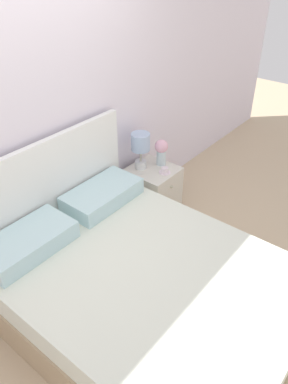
{
  "coord_description": "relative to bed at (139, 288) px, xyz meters",
  "views": [
    {
      "loc": [
        -1.41,
        -2.15,
        2.4
      ],
      "look_at": [
        0.54,
        -0.57,
        0.68
      ],
      "focal_mm": 35.0,
      "sensor_mm": 36.0,
      "label": 1
    }
  ],
  "objects": [
    {
      "name": "ground_plane",
      "position": [
        0.0,
        0.96,
        -0.29
      ],
      "size": [
        12.0,
        12.0,
        0.0
      ],
      "primitive_type": "plane",
      "color": "#CCB28E"
    },
    {
      "name": "wall_back",
      "position": [
        0.0,
        1.03,
        1.01
      ],
      "size": [
        8.0,
        0.06,
        2.6
      ],
      "color": "white",
      "rests_on": "ground_plane"
    },
    {
      "name": "bed",
      "position": [
        0.0,
        0.0,
        0.0
      ],
      "size": [
        1.62,
        2.07,
        1.16
      ],
      "color": "tan",
      "rests_on": "ground_plane"
    },
    {
      "name": "nightstand",
      "position": [
        1.09,
        0.71,
        -0.03
      ],
      "size": [
        0.43,
        0.47,
        0.52
      ],
      "color": "silver",
      "rests_on": "ground_plane"
    },
    {
      "name": "table_lamp",
      "position": [
        1.03,
        0.82,
        0.47
      ],
      "size": [
        0.18,
        0.18,
        0.36
      ],
      "color": "white",
      "rests_on": "nightstand"
    },
    {
      "name": "flower_vase",
      "position": [
        1.21,
        0.71,
        0.38
      ],
      "size": [
        0.13,
        0.13,
        0.26
      ],
      "color": "silver",
      "rests_on": "nightstand"
    },
    {
      "name": "teacup",
      "position": [
        1.1,
        0.58,
        0.25
      ],
      "size": [
        0.11,
        0.11,
        0.06
      ],
      "color": "white",
      "rests_on": "nightstand"
    }
  ]
}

